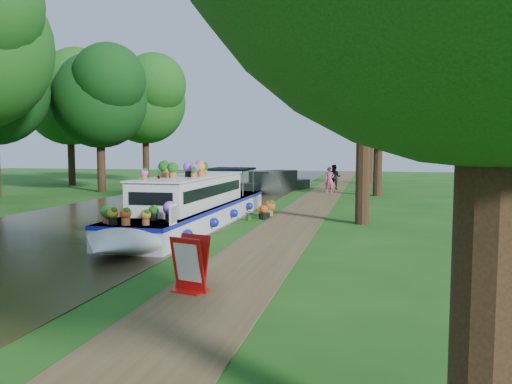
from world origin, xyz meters
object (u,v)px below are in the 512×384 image
object	(u,v)px
sandwich_board	(190,266)
pedestrian_pink	(329,180)
pedestrian_dark	(335,177)
second_boat	(274,183)
plant_boat	(192,204)

from	to	relation	value
sandwich_board	pedestrian_pink	bearing A→B (deg)	103.31
pedestrian_pink	pedestrian_dark	xyz separation A→B (m)	(0.12, 2.86, 0.03)
second_boat	sandwich_board	xyz separation A→B (m)	(3.00, -24.30, -0.03)
second_boat	pedestrian_dark	xyz separation A→B (m)	(3.98, 1.68, 0.35)
plant_boat	second_boat	bearing A→B (deg)	90.32
plant_boat	pedestrian_dark	bearing A→B (deg)	77.81
sandwich_board	pedestrian_pink	size ratio (longest dim) A/B	0.65
plant_boat	second_boat	world-z (taller)	plant_boat
second_boat	sandwich_board	bearing A→B (deg)	-61.01
sandwich_board	plant_boat	bearing A→B (deg)	125.50
pedestrian_pink	sandwich_board	bearing A→B (deg)	-95.05
sandwich_board	pedestrian_dark	size ratio (longest dim) A/B	0.63
second_boat	plant_boat	bearing A→B (deg)	-67.73
sandwich_board	second_boat	bearing A→B (deg)	112.47
pedestrian_pink	pedestrian_dark	world-z (taller)	pedestrian_dark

